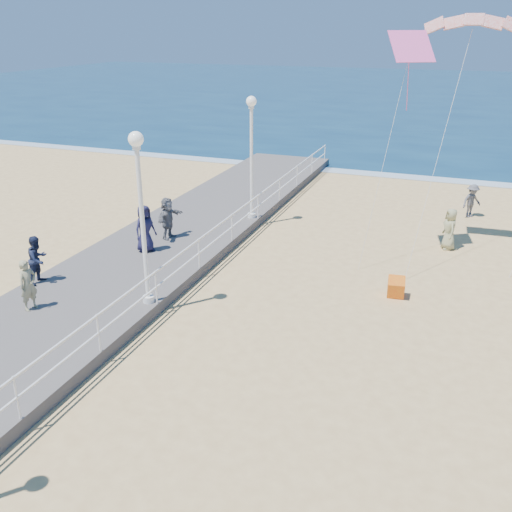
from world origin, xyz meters
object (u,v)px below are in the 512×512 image
(spectator_5, at_px, (168,218))
(spectator_6, at_px, (28,285))
(beach_walker_a, at_px, (472,201))
(spectator_4, at_px, (145,229))
(lamp_post_far, at_px, (251,145))
(box_kite, at_px, (396,289))
(lamp_post_mid, at_px, (141,202))
(spectator_7, at_px, (38,259))
(beach_walker_c, at_px, (450,229))

(spectator_5, distance_m, spectator_6, 7.08)
(spectator_5, distance_m, beach_walker_a, 14.27)
(spectator_4, bearing_deg, spectator_6, -166.54)
(spectator_6, height_order, beach_walker_a, spectator_6)
(lamp_post_far, distance_m, box_kite, 9.37)
(spectator_4, distance_m, box_kite, 9.48)
(lamp_post_mid, xyz_separation_m, box_kite, (7.12, 3.92, -3.36))
(spectator_7, bearing_deg, beach_walker_c, -54.72)
(beach_walker_c, bearing_deg, box_kite, -36.95)
(beach_walker_a, bearing_deg, spectator_7, -178.88)
(spectator_6, bearing_deg, box_kite, -48.60)
(spectator_4, bearing_deg, spectator_7, 175.17)
(spectator_7, height_order, box_kite, spectator_7)
(spectator_4, xyz_separation_m, spectator_7, (-1.87, -3.73, -0.09))
(spectator_6, bearing_deg, beach_walker_a, -25.65)
(box_kite, bearing_deg, spectator_5, 163.58)
(lamp_post_mid, distance_m, spectator_7, 4.84)
(lamp_post_far, bearing_deg, spectator_7, -114.97)
(spectator_7, height_order, beach_walker_c, spectator_7)
(spectator_7, height_order, beach_walker_a, spectator_7)
(lamp_post_far, relative_size, beach_walker_a, 3.38)
(spectator_6, height_order, box_kite, spectator_6)
(lamp_post_mid, distance_m, lamp_post_far, 9.00)
(spectator_5, bearing_deg, beach_walker_a, -48.20)
(spectator_5, bearing_deg, beach_walker_c, -65.26)
(spectator_5, height_order, box_kite, spectator_5)
(lamp_post_far, distance_m, beach_walker_a, 10.81)
(lamp_post_far, relative_size, spectator_7, 3.25)
(spectator_6, relative_size, beach_walker_c, 0.94)
(spectator_4, xyz_separation_m, box_kite, (9.43, 0.17, -1.01))
(spectator_4, height_order, beach_walker_c, spectator_4)
(spectator_4, relative_size, box_kite, 3.04)
(spectator_4, height_order, box_kite, spectator_4)
(lamp_post_far, distance_m, spectator_4, 6.20)
(spectator_7, relative_size, box_kite, 2.73)
(spectator_6, xyz_separation_m, beach_walker_c, (11.59, 10.84, -0.35))
(spectator_5, height_order, spectator_7, spectator_5)
(spectator_7, distance_m, beach_walker_a, 19.28)
(spectator_6, bearing_deg, spectator_7, 45.06)
(beach_walker_c, bearing_deg, spectator_4, -85.77)
(spectator_4, bearing_deg, beach_walker_a, -26.84)
(lamp_post_far, relative_size, spectator_5, 3.13)
(lamp_post_far, xyz_separation_m, box_kite, (7.12, -5.08, -3.36))
(lamp_post_far, xyz_separation_m, beach_walker_c, (8.48, 0.17, -2.81))
(lamp_post_mid, height_order, spectator_4, lamp_post_mid)
(spectator_5, height_order, spectator_6, spectator_5)
(spectator_7, bearing_deg, box_kite, -71.56)
(spectator_4, bearing_deg, lamp_post_far, -1.88)
(spectator_4, relative_size, spectator_7, 1.11)
(beach_walker_a, height_order, box_kite, beach_walker_a)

